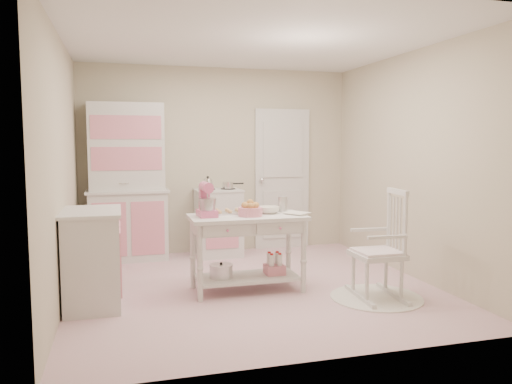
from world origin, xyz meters
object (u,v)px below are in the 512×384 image
(bread_basket, at_px, (250,212))
(stand_mixer, at_px, (207,200))
(work_table, at_px, (247,253))
(stove, at_px, (218,222))
(rocking_chair, at_px, (378,244))
(base_cabinet, at_px, (93,258))
(hutch, at_px, (128,182))

(bread_basket, bearing_deg, stand_mixer, 170.96)
(work_table, xyz_separation_m, bread_basket, (0.02, -0.05, 0.45))
(stove, height_order, rocking_chair, rocking_chair)
(stand_mixer, height_order, bread_basket, stand_mixer)
(base_cabinet, xyz_separation_m, bread_basket, (1.56, 0.02, 0.39))
(stove, distance_m, bread_basket, 1.81)
(stove, bearing_deg, bread_basket, -90.25)
(stove, relative_size, rocking_chair, 0.84)
(hutch, xyz_separation_m, stand_mixer, (0.75, -1.74, -0.07))
(rocking_chair, relative_size, stand_mixer, 3.24)
(stove, bearing_deg, work_table, -90.93)
(hutch, xyz_separation_m, base_cabinet, (-0.37, -1.83, -0.58))
(base_cabinet, distance_m, rocking_chair, 2.78)
(stove, height_order, work_table, stove)
(rocking_chair, xyz_separation_m, bread_basket, (-1.17, 0.55, 0.30))
(stand_mixer, bearing_deg, rocking_chair, -25.05)
(stove, relative_size, base_cabinet, 1.00)
(hutch, relative_size, stove, 2.26)
(hutch, xyz_separation_m, work_table, (1.17, -1.76, -0.64))
(stove, distance_m, stand_mixer, 1.83)
(rocking_chair, distance_m, stand_mixer, 1.77)
(work_table, bearing_deg, base_cabinet, -177.48)
(stand_mixer, xyz_separation_m, bread_basket, (0.44, -0.07, -0.12))
(bread_basket, bearing_deg, hutch, 123.31)
(rocking_chair, bearing_deg, stand_mixer, 163.19)
(rocking_chair, bearing_deg, work_table, 157.46)
(stove, xyz_separation_m, work_table, (-0.03, -1.71, -0.06))
(work_table, bearing_deg, hutch, 123.60)
(base_cabinet, bearing_deg, work_table, 2.52)
(hutch, distance_m, stove, 1.33)
(stove, xyz_separation_m, rocking_chair, (1.16, -2.32, 0.09))
(base_cabinet, bearing_deg, rocking_chair, -11.06)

